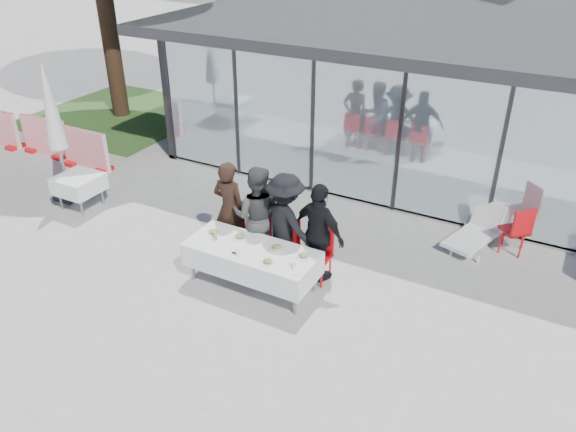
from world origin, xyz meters
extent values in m
plane|color=#A5A19C|center=(0.00, 0.00, 0.00)|extent=(90.00, 90.00, 0.00)
cube|color=gray|center=(2.00, 8.00, 0.05)|extent=(14.00, 8.00, 0.10)
cube|color=black|center=(2.00, 11.90, 1.60)|extent=(14.00, 0.20, 3.20)
cube|color=black|center=(-4.90, 8.00, 1.60)|extent=(0.20, 8.00, 3.20)
cube|color=silver|center=(2.00, 4.03, 1.60)|extent=(13.60, 0.06, 3.10)
cube|color=#2D2D30|center=(2.00, 7.60, 3.32)|extent=(14.80, 8.80, 0.24)
cube|color=#262628|center=(-4.80, 4.03, 1.60)|extent=(0.08, 0.10, 3.10)
cube|color=#262628|center=(-2.86, 4.03, 1.60)|extent=(0.08, 0.10, 3.10)
cube|color=#262628|center=(-0.91, 4.03, 1.60)|extent=(0.08, 0.10, 3.10)
cube|color=#262628|center=(1.03, 4.03, 1.60)|extent=(0.08, 0.10, 3.10)
cube|color=#262628|center=(2.97, 4.03, 1.60)|extent=(0.08, 0.10, 3.10)
cube|color=red|center=(-0.50, 6.50, 0.45)|extent=(0.45, 0.45, 0.90)
cube|color=red|center=(1.00, 7.00, 0.45)|extent=(0.45, 0.45, 0.90)
cube|color=red|center=(3.50, 6.50, 0.45)|extent=(0.45, 0.45, 0.90)
cube|color=white|center=(-0.21, 0.31, 0.54)|extent=(2.26, 0.96, 0.42)
cylinder|color=gray|center=(-1.21, -0.04, 0.35)|extent=(0.06, 0.06, 0.71)
cylinder|color=gray|center=(0.79, -0.04, 0.35)|extent=(0.06, 0.06, 0.71)
cylinder|color=gray|center=(-1.21, 0.66, 0.35)|extent=(0.06, 0.06, 0.71)
cylinder|color=gray|center=(0.79, 0.66, 0.35)|extent=(0.06, 0.06, 0.71)
imported|color=black|center=(-1.12, 1.03, 0.92)|extent=(0.69, 0.69, 1.85)
cube|color=red|center=(-1.12, 0.97, 0.45)|extent=(0.44, 0.44, 0.05)
cube|color=red|center=(-1.12, 1.17, 0.70)|extent=(0.44, 0.04, 0.55)
cylinder|color=red|center=(-1.30, 0.79, 0.21)|extent=(0.04, 0.04, 0.43)
cylinder|color=red|center=(-0.94, 0.79, 0.21)|extent=(0.04, 0.04, 0.43)
cylinder|color=red|center=(-1.30, 1.15, 0.21)|extent=(0.04, 0.04, 0.43)
cylinder|color=red|center=(-0.94, 1.15, 0.21)|extent=(0.04, 0.04, 0.43)
imported|color=#444444|center=(-0.54, 1.03, 0.93)|extent=(1.14, 1.14, 1.87)
cube|color=red|center=(-0.54, 0.97, 0.45)|extent=(0.44, 0.44, 0.05)
cube|color=red|center=(-0.54, 1.17, 0.70)|extent=(0.44, 0.04, 0.55)
cylinder|color=red|center=(-0.72, 0.79, 0.21)|extent=(0.04, 0.04, 0.43)
cylinder|color=red|center=(-0.36, 0.79, 0.21)|extent=(0.04, 0.04, 0.43)
cylinder|color=red|center=(-0.72, 1.15, 0.21)|extent=(0.04, 0.04, 0.43)
cylinder|color=red|center=(-0.36, 1.15, 0.21)|extent=(0.04, 0.04, 0.43)
imported|color=black|center=(0.04, 1.03, 0.93)|extent=(1.46, 1.46, 1.86)
cube|color=red|center=(0.04, 0.97, 0.45)|extent=(0.44, 0.44, 0.05)
cube|color=red|center=(0.04, 1.17, 0.70)|extent=(0.44, 0.04, 0.55)
cylinder|color=red|center=(-0.14, 0.79, 0.21)|extent=(0.04, 0.04, 0.43)
cylinder|color=red|center=(0.22, 0.79, 0.21)|extent=(0.04, 0.04, 0.43)
cylinder|color=red|center=(-0.14, 1.15, 0.21)|extent=(0.04, 0.04, 0.43)
cylinder|color=red|center=(0.22, 1.15, 0.21)|extent=(0.04, 0.04, 0.43)
imported|color=black|center=(0.68, 1.03, 0.91)|extent=(1.32, 1.32, 1.82)
cube|color=red|center=(0.68, 0.97, 0.45)|extent=(0.44, 0.44, 0.05)
cube|color=red|center=(0.68, 1.17, 0.70)|extent=(0.44, 0.04, 0.55)
cylinder|color=red|center=(0.50, 0.79, 0.21)|extent=(0.04, 0.04, 0.43)
cylinder|color=red|center=(0.86, 0.79, 0.21)|extent=(0.04, 0.04, 0.43)
cylinder|color=red|center=(0.50, 1.15, 0.21)|extent=(0.04, 0.04, 0.43)
cylinder|color=red|center=(0.86, 1.15, 0.21)|extent=(0.04, 0.04, 0.43)
cylinder|color=silver|center=(-1.05, 0.41, 0.76)|extent=(0.25, 0.25, 0.01)
ellipsoid|color=tan|center=(-1.05, 0.41, 0.79)|extent=(0.15, 0.15, 0.05)
cylinder|color=silver|center=(-0.56, 0.49, 0.76)|extent=(0.25, 0.25, 0.01)
ellipsoid|color=#3F6626|center=(-0.56, 0.49, 0.79)|extent=(0.15, 0.15, 0.05)
cylinder|color=silver|center=(0.17, 0.50, 0.76)|extent=(0.25, 0.25, 0.01)
ellipsoid|color=tan|center=(0.17, 0.50, 0.79)|extent=(0.15, 0.15, 0.05)
cylinder|color=silver|center=(0.68, 0.47, 0.76)|extent=(0.25, 0.25, 0.01)
ellipsoid|color=#3F6626|center=(0.68, 0.47, 0.79)|extent=(0.15, 0.15, 0.05)
cylinder|color=silver|center=(0.25, 0.05, 0.76)|extent=(0.25, 0.25, 0.01)
ellipsoid|color=#3F6626|center=(0.25, 0.05, 0.79)|extent=(0.15, 0.15, 0.05)
cylinder|color=#83AC47|center=(-0.91, 0.27, 0.82)|extent=(0.06, 0.06, 0.15)
cylinder|color=silver|center=(-0.30, 0.02, 0.80)|extent=(0.07, 0.07, 0.10)
cylinder|color=silver|center=(0.66, 0.14, 0.80)|extent=(0.07, 0.07, 0.10)
cube|color=black|center=(-0.35, 0.03, 0.76)|extent=(0.14, 0.03, 0.01)
cube|color=white|center=(-4.96, 0.99, 0.56)|extent=(0.86, 0.86, 0.36)
cylinder|color=gray|center=(-5.26, 0.69, 0.36)|extent=(0.05, 0.05, 0.72)
cylinder|color=gray|center=(-4.66, 0.69, 0.36)|extent=(0.05, 0.05, 0.72)
cylinder|color=gray|center=(-5.26, 1.29, 0.36)|extent=(0.05, 0.05, 0.72)
cylinder|color=gray|center=(-4.66, 1.29, 0.36)|extent=(0.05, 0.05, 0.72)
cube|color=red|center=(3.52, 3.56, 0.45)|extent=(0.62, 0.62, 0.05)
cube|color=red|center=(3.66, 3.41, 0.70)|extent=(0.35, 0.33, 0.55)
cylinder|color=red|center=(3.34, 3.38, 0.21)|extent=(0.04, 0.04, 0.43)
cylinder|color=red|center=(3.70, 3.38, 0.21)|extent=(0.04, 0.04, 0.43)
cylinder|color=red|center=(3.34, 3.74, 0.21)|extent=(0.04, 0.04, 0.43)
cylinder|color=red|center=(3.70, 3.74, 0.21)|extent=(0.04, 0.04, 0.43)
cube|color=black|center=(-5.53, 1.15, 0.06)|extent=(0.50, 0.50, 0.12)
cylinder|color=gray|center=(-5.53, 1.15, 1.35)|extent=(0.06, 0.06, 2.70)
cone|color=beige|center=(-5.53, 1.15, 2.12)|extent=(0.44, 0.44, 1.77)
cube|color=red|center=(-6.40, 2.57, 0.50)|extent=(1.40, 0.12, 1.00)
cube|color=red|center=(-6.90, 2.57, 0.05)|extent=(0.30, 0.45, 0.10)
cube|color=red|center=(-5.90, 2.57, 0.05)|extent=(0.30, 0.45, 0.10)
cube|color=red|center=(-8.00, 2.72, 0.50)|extent=(1.40, 0.22, 1.00)
cube|color=red|center=(-8.50, 2.72, 0.05)|extent=(0.30, 0.45, 0.10)
cube|color=red|center=(-7.50, 2.72, 0.05)|extent=(0.30, 0.45, 0.10)
cube|color=red|center=(-9.10, 2.57, 0.05)|extent=(0.30, 0.45, 0.10)
cube|color=white|center=(2.82, 3.40, 0.18)|extent=(0.96, 1.42, 0.08)
cube|color=white|center=(2.99, 3.93, 0.45)|extent=(0.65, 0.43, 0.54)
cylinder|color=white|center=(2.57, 2.85, 0.07)|extent=(0.04, 0.04, 0.14)
cylinder|color=white|center=(3.07, 2.85, 0.07)|extent=(0.04, 0.04, 0.14)
cylinder|color=white|center=(2.57, 3.95, 0.07)|extent=(0.04, 0.04, 0.14)
cylinder|color=white|center=(3.07, 3.95, 0.07)|extent=(0.04, 0.04, 0.14)
cylinder|color=#382316|center=(-8.50, 6.00, 2.20)|extent=(0.50, 0.50, 4.40)
cylinder|color=#382316|center=(0.50, 13.00, 1.00)|extent=(0.44, 0.44, 2.00)
cube|color=#385926|center=(-8.50, 6.00, 0.01)|extent=(5.00, 5.00, 0.02)
camera|label=1|loc=(4.07, -6.37, 5.78)|focal=35.00mm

